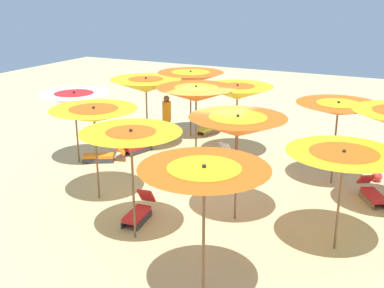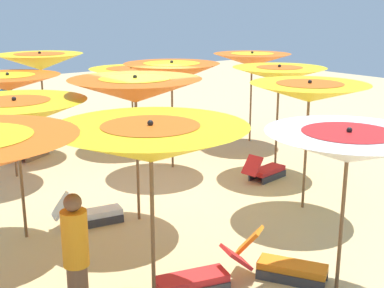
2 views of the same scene
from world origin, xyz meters
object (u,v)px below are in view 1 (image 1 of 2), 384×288
Objects in this scene: lounger_3 at (211,128)px; lounger_5 at (102,155)px; beach_umbrella_2 at (237,92)px; beach_umbrella_7 at (146,85)px; lounger_0 at (217,159)px; beachgoer_0 at (167,118)px; beach_umbrella_10 at (94,115)px; beach_umbrella_9 at (131,139)px; beach_ball at (377,177)px; beach_umbrella_4 at (343,160)px; lounger_4 at (138,212)px; beach_umbrella_6 at (196,94)px; lounger_1 at (372,194)px; beach_umbrella_5 at (238,126)px; beach_umbrella_3 at (191,78)px; beach_umbrella_8 at (204,178)px; beach_umbrella_1 at (338,109)px; lounger_2 at (135,147)px; beach_umbrella_11 at (74,99)px.

lounger_5 is (-4.29, 1.69, 0.02)m from lounger_3.
beach_umbrella_7 is at bearing 100.78° from beach_umbrella_2.
beach_umbrella_7 is 1.95× the size of lounger_0.
beach_umbrella_10 is at bearing 134.79° from beachgoer_0.
beach_ball is (5.56, -4.23, -2.05)m from beach_umbrella_9.
beach_umbrella_10 is at bearing 91.33° from beach_umbrella_4.
beachgoer_0 is at bearing 23.52° from beach_umbrella_9.
lounger_4 is 4.10× the size of beach_ball.
beach_umbrella_6 is 8.93× the size of beach_ball.
beach_umbrella_7 is at bearing 28.98° from beach_umbrella_9.
lounger_1 is (-1.65, -4.28, -1.84)m from beach_umbrella_2.
beach_umbrella_5 reaches higher than beach_umbrella_9.
beach_umbrella_7 is at bearing 158.66° from beach_umbrella_3.
beach_umbrella_8 reaches higher than beach_ball.
beach_ball is at bearing -35.01° from beach_umbrella_5.
lounger_5 is (2.79, 3.09, 0.01)m from lounger_4.
beach_umbrella_3 is at bearing 35.66° from beach_umbrella_5.
lounger_5 is at bearing 71.09° from beach_umbrella_5.
beach_umbrella_8 is at bearing 171.67° from beach_umbrella_1.
beach_umbrella_5 is at bearing -136.81° from beach_umbrella_6.
beach_umbrella_8 is 6.88m from lounger_0.
beach_umbrella_9 is at bearing 13.63° from lounger_0.
lounger_5 is at bearing 49.61° from beach_umbrella_8.
lounger_1 is 5.78m from lounger_4.
lounger_2 reaches higher than beach_ball.
beach_umbrella_2 is 2.94m from beachgoer_0.
beachgoer_0 is at bearing 54.20° from beach_umbrella_4.
beach_ball is at bearing -73.86° from beach_umbrella_11.
beach_umbrella_9 is at bearing 138.28° from beach_umbrella_5.
beach_umbrella_9 is 8.22m from lounger_3.
lounger_3 is (2.90, 4.90, -1.88)m from beach_umbrella_1.
beach_umbrella_9 is at bearing -151.02° from beach_umbrella_7.
beach_umbrella_5 is 2.12× the size of lounger_4.
beach_umbrella_3 is 0.96× the size of beach_umbrella_8.
beach_umbrella_5 reaches higher than beach_umbrella_4.
lounger_2 is at bearing -36.78° from beach_umbrella_11.
beachgoer_0 is (4.86, 0.77, -1.32)m from beach_umbrella_10.
beach_umbrella_4 is at bearing -119.48° from beach_umbrella_7.
beach_umbrella_7 is 4.10m from beach_umbrella_10.
beach_umbrella_2 is at bearing 58.16° from lounger_3.
beach_umbrella_7 is 1.56m from beachgoer_0.
beach_umbrella_10 is at bearing -146.26° from lounger_2.
beach_umbrella_7 is 3.36m from lounger_3.
beach_umbrella_6 is at bearing 27.22° from beach_umbrella_8.
lounger_0 is at bearing 50.75° from beach_umbrella_4.
lounger_2 is at bearing -154.07° from lounger_4.
lounger_3 is at bearing 59.35° from beach_umbrella_1.
beach_umbrella_1 is 1.96× the size of lounger_4.
lounger_1 is at bearing -160.16° from beachgoer_0.
beach_umbrella_8 is at bearing 149.21° from beach_umbrella_4.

